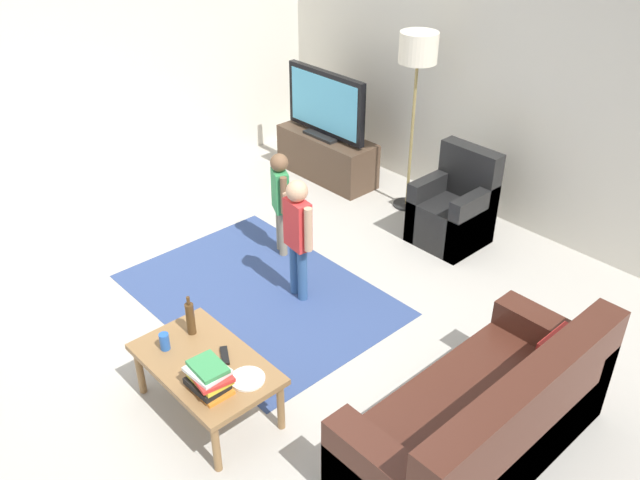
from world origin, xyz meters
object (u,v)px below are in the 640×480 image
Objects in this scene: armchair at (455,212)px; soda_can at (165,341)px; coffee_table at (206,367)px; plate at (248,379)px; child_center at (298,229)px; bottle at (190,318)px; child_near_tv at (280,195)px; tv_remote at (225,356)px; floor_lamp at (418,58)px; tv_stand at (327,157)px; couch at (487,426)px; tv at (326,105)px; book_stack at (209,378)px.

armchair reaches higher than soda_can.
plate is (0.32, 0.10, 0.06)m from coffee_table.
bottle is (0.27, -1.19, -0.10)m from child_center.
tv_remote is (1.24, -1.50, -0.16)m from child_near_tv.
child_center is at bearing 147.65° from tv_remote.
plate is at bearing -66.44° from floor_lamp.
floor_lamp is at bearing 103.11° from bottle.
child_near_tv is at bearing 126.35° from coffee_table.
soda_can is at bearing -90.14° from armchair.
tv_stand is 10.00× the size of soda_can.
child_center is at bearing 171.88° from couch.
child_near_tv is (0.87, -1.36, -0.26)m from tv.
tv is at bearing 124.77° from coffee_table.
tv is 5.00× the size of plate.
child_center is 1.07× the size of coffee_table.
plate is (0.60, 0.22, -0.05)m from soda_can.
book_stack is (2.29, -3.11, 0.26)m from tv_stand.
bottle is at bearing 157.66° from book_stack.
child_center is (0.44, -1.86, -0.90)m from floor_lamp.
tv_remote is at bearing -70.72° from floor_lamp.
book_stack is 0.30m from tv_remote.
coffee_table is 3.44× the size of book_stack.
couch is 1.79m from coffee_table.
floor_lamp reaches higher than tv.
tv_remote is at bearing -83.52° from armchair.
floor_lamp reaches higher than soda_can.
floor_lamp is 3.40m from tv_remote.
floor_lamp is (-0.74, 0.19, 1.25)m from armchair.
tv_remote is 1.42× the size of soda_can.
floor_lamp is at bearing 9.28° from tv.
armchair is 4.09× the size of plate.
couch is (3.56, -2.00, 0.05)m from tv_stand.
child_center is (1.50, -1.69, -0.21)m from tv.
tv reaches higher than coffee_table.
couch is at bearing 41.24° from book_stack.
soda_can is (-1.77, -1.11, 0.19)m from couch.
child_center is 1.50m from plate.
couch is at bearing -48.11° from armchair.
soda_can is at bearing -147.81° from couch.
book_stack is 0.25m from plate.
tv is 3.66m from coffee_table.
tv_remote is (2.12, -2.88, 0.19)m from tv_stand.
soda_can is (-0.50, -0.00, -0.03)m from book_stack.
child_center is (0.62, -0.33, 0.05)m from child_near_tv.
bottle is at bearing -58.62° from tv_stand.
plate is (0.10, 0.22, -0.08)m from book_stack.
child_center is 3.57× the size of bottle.
armchair is 1.46m from floor_lamp.
coffee_table is at bearing 23.20° from soda_can.
couch is (3.56, -1.98, -0.56)m from tv.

